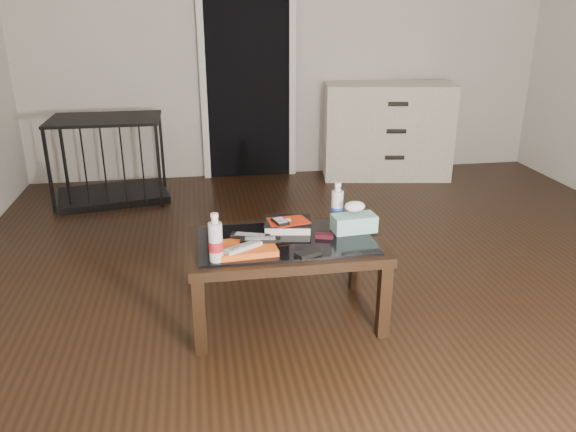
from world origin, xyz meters
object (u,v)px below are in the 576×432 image
water_bottle_left (215,237)px  tissue_box (354,223)px  coffee_table (286,251)px  dresser (387,131)px  pet_crate (111,173)px  textbook (288,225)px  water_bottle_right (337,203)px

water_bottle_left → tissue_box: 0.79m
coffee_table → tissue_box: tissue_box is taller
dresser → pet_crate: (-2.57, -0.30, -0.22)m
dresser → textbook: dresser is taller
coffee_table → water_bottle_right: bearing=28.5°
water_bottle_right → tissue_box: 0.15m
textbook → water_bottle_right: bearing=15.1°
dresser → textbook: (-1.36, -2.35, 0.03)m
coffee_table → water_bottle_left: (-0.36, -0.20, 0.18)m
textbook → pet_crate: bearing=130.1°
water_bottle_left → dresser: bearing=56.9°
textbook → tissue_box: 0.36m
coffee_table → water_bottle_right: (0.31, 0.17, 0.18)m
textbook → dresser: bearing=69.7°
dresser → tissue_box: dresser is taller
dresser → water_bottle_right: 2.57m
pet_crate → textbook: size_ratio=4.00×
pet_crate → textbook: bearing=-70.9°
water_bottle_left → water_bottle_right: same height
dresser → water_bottle_left: 3.22m
textbook → water_bottle_left: (-0.40, -0.34, 0.10)m
textbook → water_bottle_right: water_bottle_right is taller
pet_crate → textbook: 2.40m
pet_crate → water_bottle_left: bearing=-82.7°
water_bottle_left → tissue_box: water_bottle_left is taller
coffee_table → pet_crate: bearing=118.1°
dresser → tissue_box: (-1.01, -2.44, 0.06)m
water_bottle_right → tissue_box: bearing=-60.9°
pet_crate → tissue_box: 2.67m
water_bottle_right → coffee_table: bearing=-151.5°
tissue_box → water_bottle_right: bearing=114.1°
textbook → water_bottle_right: (0.28, 0.03, 0.10)m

